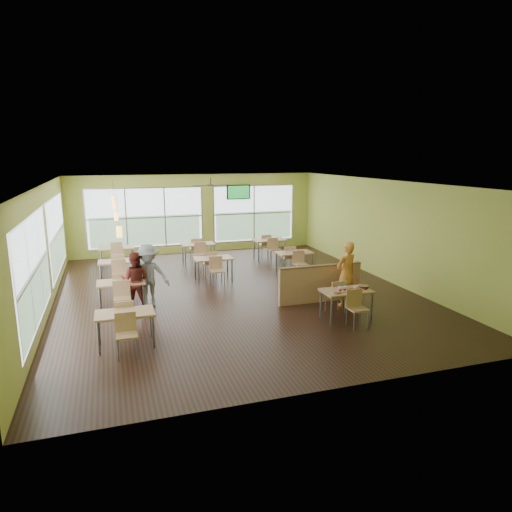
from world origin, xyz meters
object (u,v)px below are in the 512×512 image
object	(u,v)px
main_table	(346,295)
man_plaid	(346,274)
food_basket	(364,287)
half_wall_divider	(320,283)

from	to	relation	value
main_table	man_plaid	distance (m)	1.12
main_table	food_basket	size ratio (longest dim) A/B	6.09
half_wall_divider	main_table	bearing A→B (deg)	-90.00
man_plaid	food_basket	xyz separation A→B (m)	(-0.02, -0.93, -0.09)
half_wall_divider	food_basket	xyz separation A→B (m)	(0.50, -1.42, 0.26)
main_table	man_plaid	xyz separation A→B (m)	(0.52, 0.96, 0.24)
food_basket	half_wall_divider	bearing A→B (deg)	109.30
main_table	food_basket	bearing A→B (deg)	3.43
main_table	half_wall_divider	world-z (taller)	half_wall_divider
half_wall_divider	man_plaid	distance (m)	0.79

